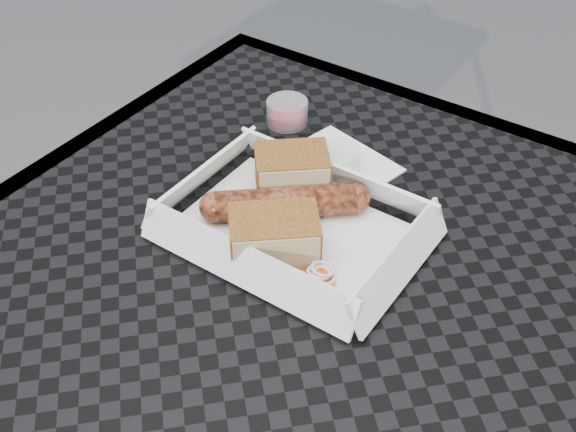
# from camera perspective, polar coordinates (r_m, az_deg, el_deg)

# --- Properties ---
(patio_table) EXTENTS (0.80, 0.80, 0.74)m
(patio_table) POSITION_cam_1_polar(r_m,az_deg,el_deg) (0.70, 2.79, -12.45)
(patio_table) COLOR black
(patio_table) RESTS_ON ground
(food_tray) EXTENTS (0.22, 0.15, 0.00)m
(food_tray) POSITION_cam_1_polar(r_m,az_deg,el_deg) (0.73, 0.45, -1.25)
(food_tray) COLOR white
(food_tray) RESTS_ON patio_table
(bratwurst) EXTENTS (0.14, 0.12, 0.03)m
(bratwurst) POSITION_cam_1_polar(r_m,az_deg,el_deg) (0.73, -0.22, 1.05)
(bratwurst) COLOR brown
(bratwurst) RESTS_ON food_tray
(bread_near) EXTENTS (0.09, 0.09, 0.05)m
(bread_near) POSITION_cam_1_polar(r_m,az_deg,el_deg) (0.76, 0.32, 3.50)
(bread_near) COLOR brown
(bread_near) RESTS_ON food_tray
(bread_far) EXTENTS (0.10, 0.10, 0.04)m
(bread_far) POSITION_cam_1_polar(r_m,az_deg,el_deg) (0.69, -1.09, -1.55)
(bread_far) COLOR brown
(bread_far) RESTS_ON food_tray
(veg_garnish) EXTENTS (0.03, 0.03, 0.00)m
(veg_garnish) POSITION_cam_1_polar(r_m,az_deg,el_deg) (0.67, 1.92, -5.09)
(veg_garnish) COLOR #E83E0A
(veg_garnish) RESTS_ON food_tray
(napkin) EXTENTS (0.14, 0.14, 0.00)m
(napkin) POSITION_cam_1_polar(r_m,az_deg,el_deg) (0.81, 3.38, 3.79)
(napkin) COLOR white
(napkin) RESTS_ON patio_table
(condiment_cup_sauce) EXTENTS (0.05, 0.05, 0.03)m
(condiment_cup_sauce) POSITION_cam_1_polar(r_m,az_deg,el_deg) (0.88, -0.06, 8.21)
(condiment_cup_sauce) COLOR maroon
(condiment_cup_sauce) RESTS_ON patio_table
(condiment_cup_empty) EXTENTS (0.05, 0.05, 0.03)m
(condiment_cup_empty) POSITION_cam_1_polar(r_m,az_deg,el_deg) (0.80, 3.96, 4.36)
(condiment_cup_empty) COLOR silver
(condiment_cup_empty) RESTS_ON patio_table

